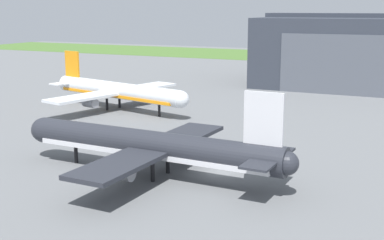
# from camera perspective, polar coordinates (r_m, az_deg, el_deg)

# --- Properties ---
(ground_plane) EXTENTS (440.00, 440.00, 0.00)m
(ground_plane) POSITION_cam_1_polar(r_m,az_deg,el_deg) (73.22, 2.88, -5.71)
(ground_plane) COLOR slate
(grass_field_strip) EXTENTS (440.00, 56.00, 0.08)m
(grass_field_strip) POSITION_cam_1_polar(r_m,az_deg,el_deg) (246.76, 19.12, 6.21)
(grass_field_strip) COLOR #4A702F
(grass_field_strip) RESTS_ON ground_plane
(airliner_far_right) EXTENTS (39.06, 35.07, 12.24)m
(airliner_far_right) POSITION_cam_1_polar(r_m,az_deg,el_deg) (118.43, -8.09, 3.13)
(airliner_far_right) COLOR silver
(airliner_far_right) RESTS_ON ground_plane
(airliner_near_left) EXTENTS (41.07, 31.29, 12.65)m
(airliner_near_left) POSITION_cam_1_polar(r_m,az_deg,el_deg) (71.02, -4.50, -2.78)
(airliner_near_left) COLOR #282B33
(airliner_near_left) RESTS_ON ground_plane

